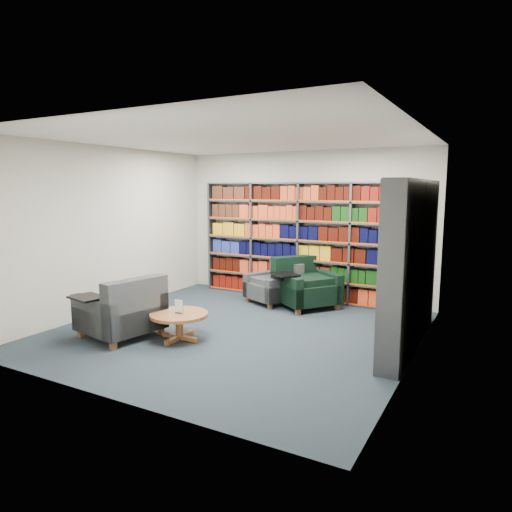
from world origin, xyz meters
The scene contains 7 objects.
room_shell centered at (0.00, 0.00, 1.40)m, with size 5.02×5.02×2.82m.
bookshelf_back centered at (0.00, 2.34, 1.10)m, with size 4.00×0.28×2.20m.
bookshelf_right centered at (2.34, 0.60, 1.10)m, with size 0.28×2.50×2.20m.
chair_teal_left centered at (-0.26, 1.87, 0.30)m, with size 1.09×1.08×0.74m.
chair_green_right centered at (0.29, 1.85, 0.35)m, with size 1.33×1.35×0.87m.
chair_teal_front centered at (-1.26, -1.00, 0.35)m, with size 1.13×1.23×0.88m.
coffee_table centered at (-0.50, -0.71, 0.30)m, with size 0.81×0.81×0.57m.
Camera 1 is at (3.39, -5.60, 2.10)m, focal length 32.00 mm.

